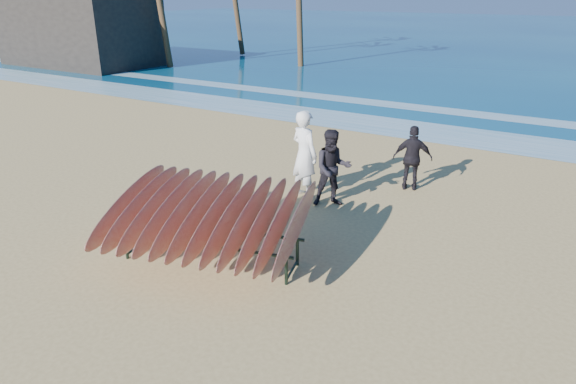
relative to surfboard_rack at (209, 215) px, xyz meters
name	(u,v)px	position (x,y,z in m)	size (l,w,h in m)	color
ground	(265,255)	(0.67, 0.70, -0.90)	(120.00, 120.00, 0.00)	tan
ocean	(559,35)	(0.67, 55.70, -0.89)	(160.00, 160.00, 0.00)	navy
foam_near	(430,132)	(0.67, 10.70, -0.89)	(160.00, 160.00, 0.00)	white
foam_far	(456,112)	(0.67, 14.20, -0.89)	(160.00, 160.00, 0.00)	white
surfboard_rack	(209,215)	(0.00, 0.00, 0.00)	(3.73, 3.39, 1.45)	black
person_white	(304,155)	(-0.12, 3.52, 0.11)	(0.73, 0.48, 2.01)	white
person_dark_a	(333,168)	(0.65, 3.40, -0.05)	(0.83, 0.65, 1.71)	black
person_dark_b	(413,158)	(1.83, 5.24, -0.12)	(0.91, 0.38, 1.55)	black
building	(80,30)	(-23.08, 15.70, 1.21)	(9.48, 5.27, 4.21)	#2D2823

